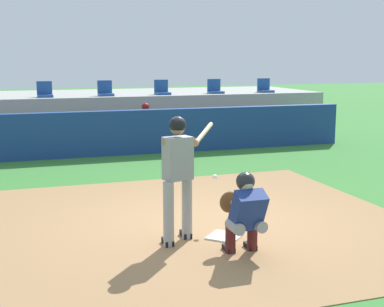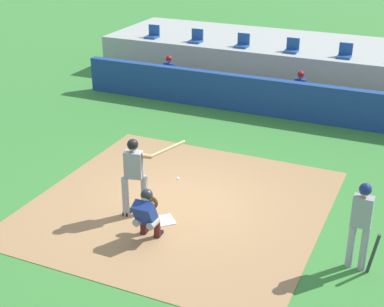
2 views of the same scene
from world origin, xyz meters
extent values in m
plane|color=#387A33|center=(0.00, 0.00, 0.00)|extent=(80.00, 80.00, 0.00)
cube|color=#9E754C|center=(0.00, 0.00, 0.01)|extent=(6.40, 6.40, 0.01)
cube|color=white|center=(0.00, -0.80, 0.02)|extent=(0.62, 0.62, 0.02)
cylinder|color=#99999E|center=(-0.87, -0.90, 0.46)|extent=(0.15, 0.15, 0.92)
cylinder|color=#99999E|center=(-0.53, -0.66, 0.46)|extent=(0.15, 0.15, 0.92)
cube|color=gray|center=(-0.70, -0.78, 1.22)|extent=(0.43, 0.32, 0.60)
sphere|color=#996B4C|center=(-0.70, -0.78, 1.65)|extent=(0.21, 0.21, 0.21)
sphere|color=black|center=(-0.70, -0.78, 1.68)|extent=(0.24, 0.24, 0.24)
cylinder|color=#996B4C|center=(-0.64, -0.69, 1.43)|extent=(0.57, 0.27, 0.18)
cylinder|color=#996B4C|center=(-0.44, -0.69, 1.43)|extent=(0.22, 0.26, 0.17)
cylinder|color=tan|center=(-0.14, -0.26, 1.48)|extent=(0.55, 0.73, 0.24)
cube|color=black|center=(-0.87, -0.84, 0.04)|extent=(0.12, 0.26, 0.09)
cube|color=black|center=(-0.53, -0.60, 0.04)|extent=(0.12, 0.26, 0.09)
cylinder|color=gray|center=(-0.16, -1.56, 0.42)|extent=(0.16, 0.32, 0.16)
cylinder|color=#4C1919|center=(-0.16, -1.41, 0.21)|extent=(0.14, 0.14, 0.42)
cube|color=black|center=(-0.16, -1.35, 0.04)|extent=(0.11, 0.24, 0.08)
cylinder|color=gray|center=(0.16, -1.56, 0.42)|extent=(0.16, 0.32, 0.16)
cylinder|color=#4C1919|center=(0.16, -1.41, 0.21)|extent=(0.14, 0.14, 0.42)
cube|color=black|center=(0.16, -1.35, 0.04)|extent=(0.11, 0.24, 0.08)
cube|color=navy|center=(0.00, -1.61, 0.64)|extent=(0.40, 0.44, 0.57)
cube|color=#2D2D33|center=(0.00, -1.49, 0.64)|extent=(0.38, 0.25, 0.45)
sphere|color=beige|center=(0.00, -1.53, 0.98)|extent=(0.21, 0.21, 0.21)
sphere|color=#232328|center=(0.00, -1.51, 1.00)|extent=(0.25, 0.25, 0.25)
cylinder|color=beige|center=(-0.04, -1.38, 0.64)|extent=(0.10, 0.45, 0.10)
ellipsoid|color=brown|center=(-0.08, -1.16, 0.64)|extent=(0.28, 0.12, 0.30)
sphere|color=white|center=(0.07, -0.21, 0.79)|extent=(0.07, 0.07, 0.07)
cube|color=navy|center=(0.00, 6.50, 0.60)|extent=(13.00, 0.30, 1.20)
cube|color=olive|center=(0.00, 7.50, 0.23)|extent=(11.80, 0.44, 0.45)
cylinder|color=#939399|center=(0.70, 7.25, 0.49)|extent=(0.15, 0.40, 0.15)
cylinder|color=#939399|center=(0.70, 7.05, 0.23)|extent=(0.13, 0.13, 0.45)
cube|color=maroon|center=(0.70, 7.00, 0.04)|extent=(0.11, 0.24, 0.08)
cylinder|color=#939399|center=(0.96, 7.25, 0.49)|extent=(0.15, 0.40, 0.15)
cylinder|color=#939399|center=(0.96, 7.05, 0.23)|extent=(0.13, 0.13, 0.45)
cube|color=maroon|center=(0.96, 7.00, 0.04)|extent=(0.11, 0.24, 0.08)
cube|color=navy|center=(0.83, 7.47, 0.76)|extent=(0.36, 0.22, 0.54)
sphere|color=brown|center=(0.83, 7.47, 1.15)|extent=(0.20, 0.20, 0.20)
sphere|color=maroon|center=(0.83, 7.47, 1.19)|extent=(0.22, 0.22, 0.22)
cylinder|color=brown|center=(0.63, 7.33, 0.65)|extent=(0.09, 0.41, 0.22)
cylinder|color=brown|center=(1.03, 7.33, 0.65)|extent=(0.09, 0.41, 0.22)
cube|color=#9E9E99|center=(0.00, 10.90, 0.70)|extent=(15.00, 4.40, 1.40)
cube|color=#1E478C|center=(-1.86, 9.30, 1.44)|extent=(0.46, 0.46, 0.08)
cube|color=#1E478C|center=(-1.86, 9.50, 1.68)|extent=(0.46, 0.06, 0.40)
cube|color=#1E478C|center=(0.00, 9.30, 1.44)|extent=(0.46, 0.46, 0.08)
cube|color=#1E478C|center=(0.00, 9.50, 1.68)|extent=(0.46, 0.06, 0.40)
cube|color=#1E478C|center=(1.86, 9.30, 1.44)|extent=(0.46, 0.46, 0.08)
cube|color=#1E478C|center=(1.86, 9.50, 1.68)|extent=(0.46, 0.06, 0.40)
cube|color=#1E478C|center=(3.71, 9.30, 1.44)|extent=(0.46, 0.46, 0.08)
cube|color=#1E478C|center=(3.71, 9.50, 1.68)|extent=(0.46, 0.06, 0.40)
cube|color=#1E478C|center=(5.57, 9.30, 1.44)|extent=(0.46, 0.46, 0.08)
cube|color=#1E478C|center=(5.57, 9.50, 1.68)|extent=(0.46, 0.06, 0.40)
camera|label=1|loc=(-2.84, -7.82, 2.59)|focal=50.69mm
camera|label=2|loc=(4.88, -10.19, 6.38)|focal=52.99mm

